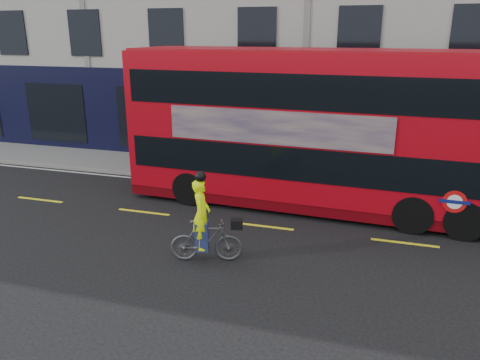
% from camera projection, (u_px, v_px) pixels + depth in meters
% --- Properties ---
extents(ground, '(120.00, 120.00, 0.00)m').
position_uv_depth(ground, '(251.00, 247.00, 12.63)').
color(ground, black).
rests_on(ground, ground).
extents(pavement, '(60.00, 3.00, 0.12)m').
position_uv_depth(pavement, '(295.00, 177.00, 18.53)').
color(pavement, slate).
rests_on(pavement, ground).
extents(kerb, '(60.00, 0.12, 0.13)m').
position_uv_depth(kerb, '(287.00, 188.00, 17.17)').
color(kerb, gray).
rests_on(kerb, ground).
extents(road_edge_line, '(58.00, 0.10, 0.01)m').
position_uv_depth(road_edge_line, '(285.00, 193.00, 16.91)').
color(road_edge_line, silver).
rests_on(road_edge_line, ground).
extents(lane_dashes, '(58.00, 0.12, 0.01)m').
position_uv_depth(lane_dashes, '(264.00, 226.00, 13.99)').
color(lane_dashes, yellow).
rests_on(lane_dashes, ground).
extents(bus, '(12.67, 3.42, 5.06)m').
position_uv_depth(bus, '(323.00, 129.00, 14.84)').
color(bus, '#AA0612').
rests_on(bus, ground).
extents(cyclist, '(1.90, 0.99, 2.38)m').
position_uv_depth(cyclist, '(205.00, 232.00, 11.67)').
color(cyclist, '#494C4F').
rests_on(cyclist, ground).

